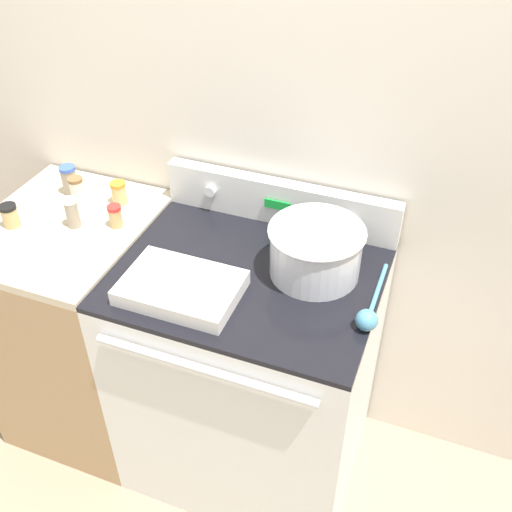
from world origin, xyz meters
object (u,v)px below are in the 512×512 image
(spice_jar_red_cap, at_px, (115,216))
(spice_jar_white_cap, at_px, (72,213))
(spice_jar_blue_cap, at_px, (69,180))
(casserole_dish, at_px, (181,287))
(spice_jar_orange_cap, at_px, (119,193))
(mixing_bowl, at_px, (316,249))
(spice_jar_brown_cap, at_px, (77,191))
(spice_jar_black_cap, at_px, (10,215))
(ladle, at_px, (369,315))

(spice_jar_red_cap, relative_size, spice_jar_white_cap, 0.73)
(spice_jar_blue_cap, bearing_deg, casserole_dish, -28.99)
(casserole_dish, bearing_deg, spice_jar_white_cap, 160.86)
(spice_jar_orange_cap, height_order, spice_jar_blue_cap, spice_jar_blue_cap)
(spice_jar_red_cap, relative_size, spice_jar_blue_cap, 0.73)
(mixing_bowl, relative_size, spice_jar_brown_cap, 2.79)
(spice_jar_white_cap, height_order, spice_jar_black_cap, spice_jar_white_cap)
(ladle, relative_size, spice_jar_black_cap, 3.91)
(spice_jar_blue_cap, bearing_deg, spice_jar_orange_cap, 1.93)
(casserole_dish, height_order, spice_jar_black_cap, spice_jar_black_cap)
(casserole_dish, bearing_deg, mixing_bowl, 35.18)
(mixing_bowl, height_order, spice_jar_orange_cap, mixing_bowl)
(spice_jar_orange_cap, distance_m, spice_jar_blue_cap, 0.20)
(spice_jar_white_cap, height_order, spice_jar_blue_cap, same)
(mixing_bowl, bearing_deg, spice_jar_orange_cap, 171.72)
(casserole_dish, relative_size, spice_jar_orange_cap, 4.14)
(mixing_bowl, bearing_deg, spice_jar_blue_cap, 173.84)
(spice_jar_blue_cap, bearing_deg, mixing_bowl, -6.16)
(casserole_dish, xyz_separation_m, spice_jar_brown_cap, (-0.55, 0.29, 0.04))
(ladle, height_order, spice_jar_black_cap, spice_jar_black_cap)
(spice_jar_orange_cap, relative_size, spice_jar_blue_cap, 0.76)
(mixing_bowl, height_order, spice_jar_red_cap, mixing_bowl)
(mixing_bowl, bearing_deg, spice_jar_white_cap, -175.16)
(spice_jar_orange_cap, bearing_deg, mixing_bowl, -8.28)
(ladle, relative_size, spice_jar_orange_cap, 3.82)
(ladle, distance_m, spice_jar_black_cap, 1.22)
(mixing_bowl, xyz_separation_m, spice_jar_brown_cap, (-0.88, 0.05, -0.03))
(ladle, bearing_deg, spice_jar_red_cap, 171.22)
(spice_jar_blue_cap, bearing_deg, spice_jar_red_cap, -24.85)
(ladle, xyz_separation_m, spice_jar_red_cap, (-0.89, 0.14, 0.03))
(spice_jar_orange_cap, relative_size, spice_jar_brown_cap, 0.79)
(mixing_bowl, relative_size, spice_jar_blue_cap, 2.70)
(casserole_dish, height_order, ladle, ladle)
(mixing_bowl, bearing_deg, spice_jar_brown_cap, 176.59)
(spice_jar_white_cap, xyz_separation_m, spice_jar_brown_cap, (-0.06, 0.12, -0.00))
(ladle, xyz_separation_m, spice_jar_blue_cap, (-1.15, 0.26, 0.04))
(spice_jar_white_cap, height_order, spice_jar_brown_cap, spice_jar_white_cap)
(mixing_bowl, height_order, spice_jar_black_cap, mixing_bowl)
(spice_jar_orange_cap, xyz_separation_m, spice_jar_brown_cap, (-0.13, -0.06, 0.01))
(ladle, bearing_deg, casserole_dish, -171.48)
(spice_jar_blue_cap, bearing_deg, ladle, -12.66)
(mixing_bowl, relative_size, ladle, 0.93)
(spice_jar_white_cap, relative_size, spice_jar_black_cap, 1.33)
(ladle, bearing_deg, spice_jar_blue_cap, 167.34)
(mixing_bowl, xyz_separation_m, spice_jar_blue_cap, (-0.95, 0.10, -0.02))
(casserole_dish, distance_m, spice_jar_brown_cap, 0.62)
(casserole_dish, bearing_deg, spice_jar_blue_cap, 151.01)
(spice_jar_orange_cap, height_order, spice_jar_black_cap, spice_jar_orange_cap)
(mixing_bowl, height_order, spice_jar_brown_cap, mixing_bowl)
(spice_jar_black_cap, bearing_deg, spice_jar_white_cap, 20.35)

